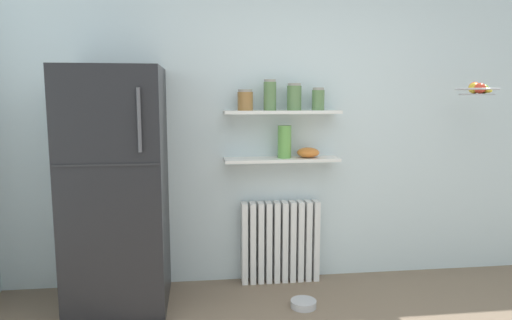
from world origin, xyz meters
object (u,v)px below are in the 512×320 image
(storage_jar_2, at_px, (294,97))
(pet_food_bowl, at_px, (303,304))
(shelf_bowl, at_px, (308,153))
(storage_jar_1, at_px, (270,95))
(hanging_fruit_basket, at_px, (478,89))
(storage_jar_3, at_px, (318,99))
(vase, at_px, (284,142))
(refrigerator, at_px, (117,189))
(radiator, at_px, (280,242))
(storage_jar_0, at_px, (245,100))

(storage_jar_2, xyz_separation_m, pet_food_bowl, (-0.01, -0.46, -1.47))
(storage_jar_2, bearing_deg, shelf_bowl, 0.00)
(storage_jar_1, distance_m, hanging_fruit_basket, 1.56)
(storage_jar_3, bearing_deg, vase, 180.00)
(refrigerator, distance_m, storage_jar_1, 1.33)
(storage_jar_2, distance_m, hanging_fruit_basket, 1.37)
(storage_jar_1, xyz_separation_m, storage_jar_2, (0.19, 0.00, -0.01))
(radiator, relative_size, storage_jar_2, 3.18)
(storage_jar_3, relative_size, hanging_fruit_basket, 0.56)
(radiator, relative_size, vase, 2.61)
(refrigerator, relative_size, storage_jar_0, 10.63)
(storage_jar_0, relative_size, pet_food_bowl, 0.86)
(radiator, bearing_deg, shelf_bowl, -8.06)
(storage_jar_0, relative_size, shelf_bowl, 0.91)
(shelf_bowl, relative_size, pet_food_bowl, 0.95)
(hanging_fruit_basket, bearing_deg, vase, 169.17)
(storage_jar_2, bearing_deg, pet_food_bowl, -91.59)
(storage_jar_3, height_order, hanging_fruit_basket, hanging_fruit_basket)
(radiator, bearing_deg, refrigerator, -167.75)
(storage_jar_1, bearing_deg, storage_jar_0, 180.00)
(shelf_bowl, distance_m, pet_food_bowl, 1.14)
(storage_jar_0, bearing_deg, storage_jar_2, 0.00)
(vase, bearing_deg, storage_jar_3, 0.00)
(pet_food_bowl, bearing_deg, storage_jar_2, 88.41)
(hanging_fruit_basket, bearing_deg, refrigerator, 179.23)
(storage_jar_0, height_order, vase, storage_jar_0)
(radiator, height_order, storage_jar_0, storage_jar_0)
(vase, distance_m, pet_food_bowl, 1.22)
(radiator, distance_m, storage_jar_2, 1.17)
(refrigerator, bearing_deg, vase, 10.72)
(radiator, xyz_separation_m, vase, (0.02, -0.03, 0.82))
(radiator, distance_m, shelf_bowl, 0.76)
(storage_jar_1, xyz_separation_m, vase, (0.12, 0.00, -0.36))
(storage_jar_0, xyz_separation_m, shelf_bowl, (0.50, 0.00, -0.41))
(storage_jar_2, height_order, storage_jar_3, storage_jar_2)
(vase, bearing_deg, shelf_bowl, 0.00)
(shelf_bowl, bearing_deg, refrigerator, -170.68)
(storage_jar_0, relative_size, vase, 0.63)
(radiator, xyz_separation_m, storage_jar_1, (-0.10, -0.03, 1.18))
(refrigerator, xyz_separation_m, vase, (1.24, 0.24, 0.30))
(pet_food_bowl, bearing_deg, hanging_fruit_basket, 8.02)
(storage_jar_0, xyz_separation_m, storage_jar_2, (0.38, 0.00, 0.02))
(radiator, xyz_separation_m, pet_food_bowl, (0.08, -0.49, -0.31))
(storage_jar_1, xyz_separation_m, shelf_bowl, (0.31, 0.00, -0.45))
(storage_jar_3, bearing_deg, pet_food_bowl, -113.72)
(storage_jar_1, bearing_deg, storage_jar_3, 0.00)
(storage_jar_2, xyz_separation_m, shelf_bowl, (0.12, 0.00, -0.43))
(radiator, relative_size, storage_jar_0, 4.13)
(refrigerator, height_order, storage_jar_0, refrigerator)
(shelf_bowl, distance_m, hanging_fruit_basket, 1.35)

